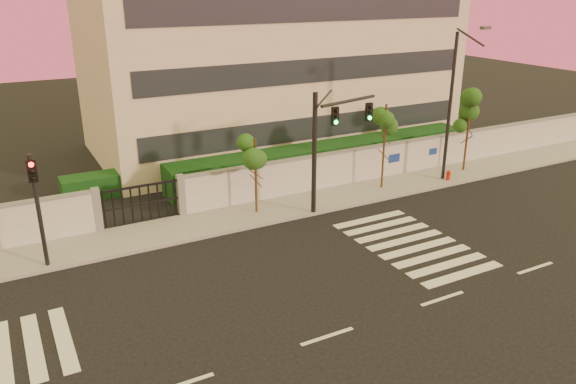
% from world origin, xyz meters
% --- Properties ---
extents(ground, '(120.00, 120.00, 0.00)m').
position_xyz_m(ground, '(0.00, 0.00, 0.00)').
color(ground, black).
rests_on(ground, ground).
extents(sidewalk, '(60.00, 3.00, 0.15)m').
position_xyz_m(sidewalk, '(0.00, 10.50, 0.07)').
color(sidewalk, gray).
rests_on(sidewalk, ground).
extents(perimeter_wall, '(60.00, 0.36, 2.20)m').
position_xyz_m(perimeter_wall, '(0.10, 12.00, 1.07)').
color(perimeter_wall, '#AEB1B5').
rests_on(perimeter_wall, ground).
extents(hedge_row, '(41.00, 4.25, 1.80)m').
position_xyz_m(hedge_row, '(1.17, 14.74, 0.82)').
color(hedge_row, '#0F3414').
rests_on(hedge_row, ground).
extents(institutional_building, '(24.40, 12.40, 12.25)m').
position_xyz_m(institutional_building, '(9.00, 21.99, 6.16)').
color(institutional_building, beige).
rests_on(institutional_building, ground).
extents(road_markings, '(57.00, 7.62, 0.02)m').
position_xyz_m(road_markings, '(-1.58, 3.76, 0.01)').
color(road_markings, silver).
rests_on(road_markings, ground).
extents(street_tree_d, '(1.42, 1.13, 3.93)m').
position_xyz_m(street_tree_d, '(2.41, 10.56, 2.90)').
color(street_tree_d, '#382314').
rests_on(street_tree_d, ground).
extents(street_tree_e, '(1.45, 1.16, 4.87)m').
position_xyz_m(street_tree_e, '(10.12, 10.47, 3.58)').
color(street_tree_e, '#382314').
rests_on(street_tree_e, ground).
extents(street_tree_f, '(1.56, 1.24, 5.02)m').
position_xyz_m(street_tree_f, '(16.46, 10.62, 3.69)').
color(street_tree_f, '#382314').
rests_on(street_tree_f, ground).
extents(traffic_signal_main, '(3.86, 1.10, 6.17)m').
position_xyz_m(traffic_signal_main, '(5.67, 9.16, 3.90)').
color(traffic_signal_main, black).
rests_on(traffic_signal_main, ground).
extents(traffic_signal_secondary, '(0.38, 0.35, 4.85)m').
position_xyz_m(traffic_signal_secondary, '(-7.55, 9.41, 3.08)').
color(traffic_signal_secondary, black).
rests_on(traffic_signal_secondary, ground).
extents(streetlight_east, '(0.53, 2.13, 8.87)m').
position_xyz_m(streetlight_east, '(14.18, 9.78, 4.79)').
color(streetlight_east, black).
rests_on(streetlight_east, ground).
extents(fire_hydrant, '(0.28, 0.28, 0.74)m').
position_xyz_m(fire_hydrant, '(14.28, 9.63, 0.37)').
color(fire_hydrant, '#AB190B').
rests_on(fire_hydrant, ground).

